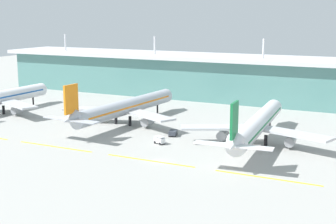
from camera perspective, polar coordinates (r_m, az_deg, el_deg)
ground_plane at (r=141.19m, az=-0.93°, el=-5.73°), size 600.00×600.00×0.00m
terminal_building at (r=238.14m, az=11.13°, el=3.68°), size 288.00×34.00×30.10m
airliner_nearest at (r=220.19m, az=-18.76°, el=1.55°), size 48.80×60.39×18.90m
airliner_near_middle at (r=187.78m, az=-4.96°, el=0.53°), size 48.73×70.37×18.90m
airliner_far_middle at (r=160.66m, az=10.19°, el=-1.43°), size 48.60×71.61×18.90m
taxiway_stripe_mid_west at (r=160.63m, az=-12.83°, el=-3.90°), size 28.00×0.70×0.04m
taxiway_stripe_centre at (r=142.16m, az=-2.09°, el=-5.60°), size 28.00×0.70×0.04m
taxiway_stripe_mid_east at (r=130.11m, az=11.30°, el=-7.43°), size 28.00×0.70×0.04m
baggage_cart at (r=159.63m, az=-0.97°, el=-3.25°), size 4.02×3.14×2.48m
pushback_tug at (r=170.09m, az=0.58°, el=-2.40°), size 3.44×4.86×1.85m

